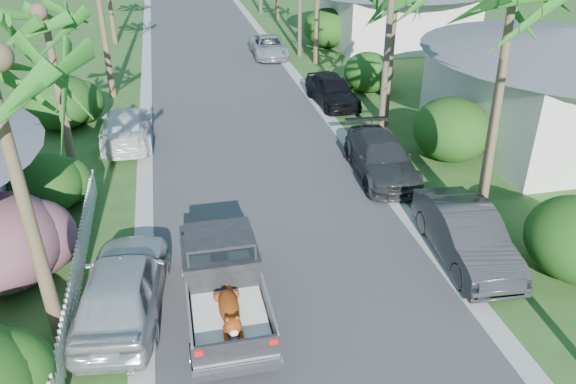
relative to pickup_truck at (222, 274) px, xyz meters
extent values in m
cube|color=#38383A|center=(2.20, 21.28, -1.00)|extent=(8.00, 100.00, 0.02)
cube|color=#A5A39E|center=(-2.10, 21.28, -0.98)|extent=(0.60, 100.00, 0.06)
cube|color=#A5A39E|center=(6.50, 21.28, -0.98)|extent=(0.60, 100.00, 0.06)
cylinder|color=black|center=(-0.85, -2.21, -0.63)|extent=(0.28, 0.76, 0.76)
cylinder|color=black|center=(0.85, -2.21, -0.63)|extent=(0.28, 0.76, 0.76)
cylinder|color=black|center=(-0.85, 1.04, -0.63)|extent=(0.28, 0.76, 0.76)
cylinder|color=black|center=(0.85, 1.04, -0.63)|extent=(0.28, 0.76, 0.76)
cube|color=gray|center=(0.00, -1.56, -0.39)|extent=(1.90, 2.40, 0.24)
cube|color=gray|center=(-0.92, -1.56, -0.01)|extent=(0.06, 2.40, 0.55)
cube|color=gray|center=(0.92, -1.56, -0.01)|extent=(0.06, 2.40, 0.55)
cube|color=black|center=(0.00, -2.73, -0.03)|extent=(1.92, 0.08, 0.52)
cube|color=silver|center=(0.00, -2.89, -0.46)|extent=(1.98, 0.18, 0.18)
cube|color=red|center=(-0.80, -2.78, 0.09)|extent=(0.18, 0.05, 0.14)
cube|color=red|center=(0.80, -2.78, 0.09)|extent=(0.18, 0.05, 0.14)
cube|color=black|center=(0.00, 0.29, 0.04)|extent=(1.94, 1.65, 1.10)
cube|color=black|center=(0.00, 0.29, 0.77)|extent=(1.70, 1.35, 0.55)
cube|color=black|center=(0.00, -0.38, 0.74)|extent=(1.60, 0.05, 0.45)
cube|color=black|center=(0.00, 1.54, -0.11)|extent=(1.94, 1.20, 0.80)
cube|color=white|center=(0.00, -1.56, -0.19)|extent=(1.70, 2.10, 0.16)
ellipsoid|color=#EC5913|center=(0.00, -1.46, 0.11)|extent=(0.48, 1.25, 0.43)
sphere|color=#EC5913|center=(0.00, -2.21, 0.19)|extent=(0.40, 0.40, 0.40)
ellipsoid|color=white|center=(0.00, -1.46, 0.01)|extent=(0.32, 0.86, 0.18)
imported|color=#2B2D30|center=(7.20, 0.66, -0.22)|extent=(2.01, 4.89, 1.57)
imported|color=#292C2E|center=(6.75, 6.45, -0.28)|extent=(2.41, 5.15, 1.45)
imported|color=black|center=(7.20, 14.57, -0.25)|extent=(2.08, 4.58, 1.52)
imported|color=silver|center=(5.80, 24.49, -0.36)|extent=(2.25, 4.72, 1.30)
imported|color=silver|center=(-2.50, 0.24, -0.17)|extent=(2.58, 5.14, 1.68)
imported|color=white|center=(-2.80, 11.68, -0.27)|extent=(2.10, 5.10, 1.48)
cone|color=brown|center=(-4.00, -0.72, 2.49)|extent=(0.36, 0.71, 7.01)
cone|color=brown|center=(-4.60, 8.28, 2.09)|extent=(0.36, 0.61, 6.21)
cone|color=brown|center=(-3.80, 18.28, 2.99)|extent=(0.36, 0.36, 8.00)
cone|color=brown|center=(8.50, 2.28, 2.74)|extent=(0.36, 0.73, 7.51)
cone|color=brown|center=(8.80, 11.28, 1.99)|extent=(0.36, 0.54, 6.01)
ellipsoid|color=#AF1972|center=(-5.60, 2.28, 0.29)|extent=(3.00, 3.30, 2.60)
ellipsoid|color=#173F12|center=(-5.20, 6.28, -0.01)|extent=(2.40, 2.64, 2.00)
ellipsoid|color=#173F12|center=(-5.80, 14.28, 0.19)|extent=(3.20, 3.52, 2.40)
ellipsoid|color=#173F12|center=(10.00, 7.28, 0.24)|extent=(3.00, 3.30, 2.50)
ellipsoid|color=#173F12|center=(9.70, 16.28, 0.04)|extent=(2.60, 2.86, 2.10)
ellipsoid|color=#173F12|center=(10.20, 26.28, 0.29)|extent=(3.20, 3.52, 2.60)
cube|color=white|center=(-3.80, 1.78, -0.51)|extent=(0.10, 11.00, 1.00)
cube|color=silver|center=(15.20, 8.28, 0.89)|extent=(8.00, 9.00, 3.80)
cone|color=#595B60|center=(15.20, 8.28, 3.29)|extent=(6.48, 6.48, 1.00)
cube|color=silver|center=(15.20, 26.28, 0.79)|extent=(9.00, 8.00, 3.60)
cylinder|color=brown|center=(7.80, 9.28, 3.49)|extent=(0.26, 0.26, 9.00)
camera|label=1|loc=(-0.83, -11.73, 8.65)|focal=35.00mm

